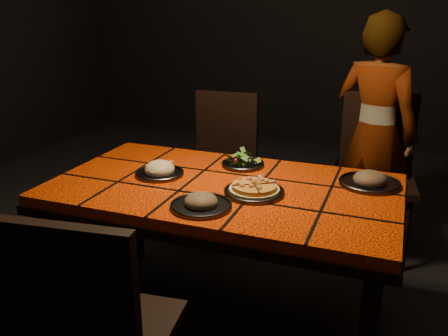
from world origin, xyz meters
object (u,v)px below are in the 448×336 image
(chair_near, at_px, (90,330))
(chair_far_right, at_px, (376,164))
(chair_far_left, at_px, (222,155))
(plate_pasta, at_px, (160,171))
(diner, at_px, (374,134))
(plate_pizza, at_px, (254,190))
(dining_table, at_px, (223,200))

(chair_near, height_order, chair_far_right, chair_far_right)
(chair_far_left, distance_m, plate_pasta, 0.99)
(chair_near, bearing_deg, diner, -115.98)
(chair_far_right, height_order, plate_pizza, chair_far_right)
(dining_table, height_order, diner, diner)
(diner, bearing_deg, dining_table, 84.06)
(dining_table, xyz_separation_m, diner, (0.60, 1.16, 0.09))
(dining_table, xyz_separation_m, chair_far_right, (0.63, 1.08, -0.09))
(dining_table, height_order, plate_pasta, plate_pasta)
(chair_far_right, height_order, plate_pasta, chair_far_right)
(dining_table, bearing_deg, plate_pasta, 178.88)
(plate_pasta, bearing_deg, diner, 50.87)
(chair_far_left, xyz_separation_m, chair_far_right, (1.02, 0.11, 0.02))
(diner, bearing_deg, plate_pasta, 72.19)
(dining_table, bearing_deg, chair_near, -96.67)
(chair_near, distance_m, plate_pizza, 0.92)
(plate_pizza, bearing_deg, chair_near, -107.86)
(dining_table, xyz_separation_m, plate_pizza, (0.17, -0.06, 0.10))
(chair_near, distance_m, diner, 2.20)
(plate_pasta, bearing_deg, chair_near, -75.80)
(chair_far_right, relative_size, diner, 0.67)
(dining_table, relative_size, plate_pasta, 6.76)
(chair_near, distance_m, chair_far_left, 1.91)
(dining_table, bearing_deg, chair_far_left, 111.55)
(chair_far_left, bearing_deg, chair_far_right, 3.51)
(dining_table, distance_m, plate_pasta, 0.35)
(chair_far_left, distance_m, plate_pizza, 1.19)
(chair_far_left, xyz_separation_m, plate_pasta, (0.05, -0.97, 0.21))
(plate_pasta, bearing_deg, dining_table, -1.12)
(chair_far_right, distance_m, plate_pizza, 1.25)
(chair_far_left, bearing_deg, plate_pasta, -89.80)
(chair_far_right, xyz_separation_m, plate_pasta, (-0.97, -1.08, 0.19))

